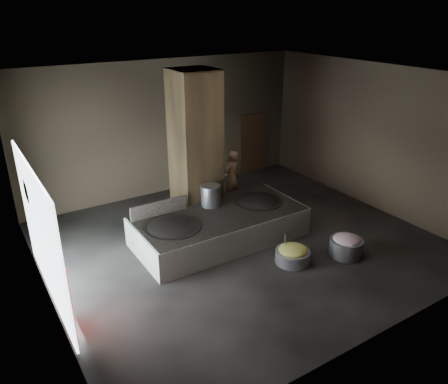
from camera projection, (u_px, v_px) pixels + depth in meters
floor at (240, 244)px, 12.11m from camera, size 10.00×9.00×0.10m
ceiling at (243, 75)px, 10.29m from camera, size 10.00×9.00×0.10m
back_wall at (165, 128)px, 14.74m from camera, size 10.00×0.10×4.50m
front_wall at (387, 241)px, 7.66m from camera, size 10.00×0.10×4.50m
left_wall at (33, 212)px, 8.72m from camera, size 0.10×9.00×4.50m
right_wall at (374, 137)px, 13.67m from camera, size 0.10×9.00×4.50m
pillar at (195, 149)px, 12.53m from camera, size 1.20×1.20×4.50m
hearth_platform at (220, 226)px, 12.11m from camera, size 4.67×2.24×0.81m
platform_cap at (219, 213)px, 11.95m from camera, size 4.56×2.19×0.03m
wok_left at (173, 229)px, 11.22m from camera, size 1.47×1.47×0.41m
wok_left_rim at (172, 227)px, 11.19m from camera, size 1.50×1.50×0.05m
wok_right at (258, 204)px, 12.67m from camera, size 1.37×1.37×0.39m
wok_right_rim at (258, 201)px, 12.64m from camera, size 1.40×1.40×0.05m
stock_pot at (211, 195)px, 12.27m from camera, size 0.57×0.57×0.61m
splash_guard at (159, 208)px, 11.73m from camera, size 1.62×0.06×0.41m
cook at (231, 177)px, 14.19m from camera, size 0.75×0.59×1.80m
veg_basin at (293, 256)px, 11.12m from camera, size 1.14×1.14×0.33m
veg_fill at (293, 250)px, 11.05m from camera, size 0.73×0.73×0.22m
ladle at (285, 242)px, 11.01m from camera, size 0.27×0.27×0.63m
meat_basin at (346, 247)px, 11.40m from camera, size 0.98×0.98×0.46m
meat_fill at (347, 240)px, 11.31m from camera, size 0.70×0.70×0.27m
doorway_near at (199, 155)px, 15.70m from camera, size 1.18×0.08×2.38m
doorway_near_glow at (196, 159)px, 15.46m from camera, size 0.84×0.04×1.98m
doorway_far at (253, 144)px, 16.87m from camera, size 1.18×0.08×2.38m
doorway_far_glow at (253, 144)px, 17.10m from camera, size 0.79×0.04×1.87m
left_opening at (41, 235)px, 9.19m from camera, size 0.04×4.20×3.10m
pavilion_sliver at (65, 295)px, 8.50m from camera, size 0.05×0.90×1.70m
tree_silhouette at (32, 191)px, 9.85m from camera, size 0.28×1.10×1.10m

